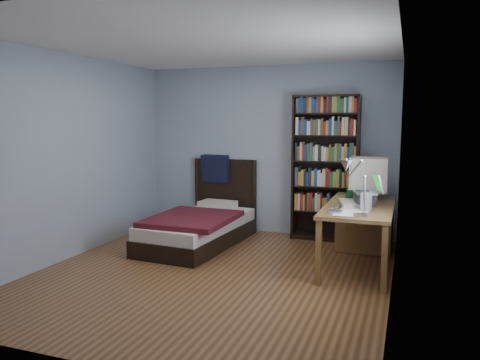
{
  "coord_description": "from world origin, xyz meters",
  "views": [
    {
      "loc": [
        2.01,
        -4.64,
        1.7
      ],
      "look_at": [
        0.09,
        0.67,
        0.97
      ],
      "focal_mm": 35.0,
      "sensor_mm": 36.0,
      "label": 1
    }
  ],
  "objects_px": {
    "desk_lamp": "(349,171)",
    "bookshelf": "(325,168)",
    "speaker": "(366,202)",
    "keyboard": "(349,203)",
    "bed": "(201,225)",
    "desk": "(363,222)",
    "soda_can": "(349,195)",
    "laptop": "(366,196)",
    "crt_monitor": "(368,175)"
  },
  "relations": [
    {
      "from": "desk",
      "to": "desk_lamp",
      "type": "bearing_deg",
      "value": -90.4
    },
    {
      "from": "crt_monitor",
      "to": "speaker",
      "type": "distance_m",
      "value": 0.88
    },
    {
      "from": "bed",
      "to": "crt_monitor",
      "type": "bearing_deg",
      "value": 4.78
    },
    {
      "from": "desk_lamp",
      "to": "soda_can",
      "type": "relative_size",
      "value": 4.6
    },
    {
      "from": "keyboard",
      "to": "bed",
      "type": "distance_m",
      "value": 2.14
    },
    {
      "from": "speaker",
      "to": "bookshelf",
      "type": "xyz_separation_m",
      "value": [
        -0.69,
        1.47,
        0.2
      ]
    },
    {
      "from": "laptop",
      "to": "keyboard",
      "type": "distance_m",
      "value": 0.21
    },
    {
      "from": "laptop",
      "to": "soda_can",
      "type": "bearing_deg",
      "value": 130.38
    },
    {
      "from": "desk_lamp",
      "to": "soda_can",
      "type": "height_order",
      "value": "desk_lamp"
    },
    {
      "from": "desk_lamp",
      "to": "bookshelf",
      "type": "distance_m",
      "value": 2.24
    },
    {
      "from": "desk_lamp",
      "to": "bookshelf",
      "type": "height_order",
      "value": "bookshelf"
    },
    {
      "from": "laptop",
      "to": "desk_lamp",
      "type": "distance_m",
      "value": 1.1
    },
    {
      "from": "desk",
      "to": "soda_can",
      "type": "bearing_deg",
      "value": -119.05
    },
    {
      "from": "bed",
      "to": "bookshelf",
      "type": "bearing_deg",
      "value": 26.89
    },
    {
      "from": "desk_lamp",
      "to": "speaker",
      "type": "distance_m",
      "value": 0.8
    },
    {
      "from": "desk_lamp",
      "to": "speaker",
      "type": "xyz_separation_m",
      "value": [
        0.11,
        0.68,
        -0.4
      ]
    },
    {
      "from": "bookshelf",
      "to": "keyboard",
      "type": "bearing_deg",
      "value": -67.77
    },
    {
      "from": "keyboard",
      "to": "bookshelf",
      "type": "distance_m",
      "value": 1.3
    },
    {
      "from": "speaker",
      "to": "bookshelf",
      "type": "height_order",
      "value": "bookshelf"
    },
    {
      "from": "keyboard",
      "to": "laptop",
      "type": "bearing_deg",
      "value": -0.7
    },
    {
      "from": "desk",
      "to": "laptop",
      "type": "xyz_separation_m",
      "value": [
        0.07,
        -0.53,
        0.41
      ]
    },
    {
      "from": "keyboard",
      "to": "bed",
      "type": "bearing_deg",
      "value": 156.43
    },
    {
      "from": "desk",
      "to": "bed",
      "type": "xyz_separation_m",
      "value": [
        -2.17,
        -0.19,
        -0.16
      ]
    },
    {
      "from": "keyboard",
      "to": "bed",
      "type": "xyz_separation_m",
      "value": [
        -2.05,
        0.38,
        -0.49
      ]
    },
    {
      "from": "desk_lamp",
      "to": "bed",
      "type": "relative_size",
      "value": 0.3
    },
    {
      "from": "soda_can",
      "to": "laptop",
      "type": "bearing_deg",
      "value": -49.62
    },
    {
      "from": "crt_monitor",
      "to": "bed",
      "type": "bearing_deg",
      "value": -175.22
    },
    {
      "from": "laptop",
      "to": "desk",
      "type": "bearing_deg",
      "value": 97.62
    },
    {
      "from": "soda_can",
      "to": "bookshelf",
      "type": "height_order",
      "value": "bookshelf"
    },
    {
      "from": "speaker",
      "to": "bed",
      "type": "distance_m",
      "value": 2.43
    },
    {
      "from": "desk",
      "to": "laptop",
      "type": "bearing_deg",
      "value": -82.38
    },
    {
      "from": "desk",
      "to": "crt_monitor",
      "type": "height_order",
      "value": "crt_monitor"
    },
    {
      "from": "keyboard",
      "to": "soda_can",
      "type": "relative_size",
      "value": 3.76
    },
    {
      "from": "soda_can",
      "to": "desk",
      "type": "bearing_deg",
      "value": 60.95
    },
    {
      "from": "desk",
      "to": "bed",
      "type": "height_order",
      "value": "bed"
    },
    {
      "from": "desk_lamp",
      "to": "bookshelf",
      "type": "relative_size",
      "value": 0.3
    },
    {
      "from": "desk_lamp",
      "to": "keyboard",
      "type": "distance_m",
      "value": 1.1
    },
    {
      "from": "speaker",
      "to": "soda_can",
      "type": "bearing_deg",
      "value": 121.1
    },
    {
      "from": "keyboard",
      "to": "speaker",
      "type": "height_order",
      "value": "speaker"
    },
    {
      "from": "crt_monitor",
      "to": "bookshelf",
      "type": "xyz_separation_m",
      "value": [
        -0.63,
        0.61,
        0.0
      ]
    },
    {
      "from": "crt_monitor",
      "to": "keyboard",
      "type": "bearing_deg",
      "value": -105.04
    },
    {
      "from": "crt_monitor",
      "to": "desk_lamp",
      "type": "xyz_separation_m",
      "value": [
        -0.05,
        -1.54,
        0.2
      ]
    },
    {
      "from": "crt_monitor",
      "to": "bookshelf",
      "type": "distance_m",
      "value": 0.88
    },
    {
      "from": "desk_lamp",
      "to": "keyboard",
      "type": "xyz_separation_m",
      "value": [
        -0.1,
        0.98,
        -0.48
      ]
    },
    {
      "from": "desk",
      "to": "soda_can",
      "type": "xyz_separation_m",
      "value": [
        -0.15,
        -0.27,
        0.38
      ]
    },
    {
      "from": "desk_lamp",
      "to": "bookshelf",
      "type": "bearing_deg",
      "value": 105.14
    },
    {
      "from": "desk_lamp",
      "to": "bed",
      "type": "xyz_separation_m",
      "value": [
        -2.16,
        1.36,
        -0.97
      ]
    },
    {
      "from": "bookshelf",
      "to": "bed",
      "type": "bearing_deg",
      "value": -153.11
    },
    {
      "from": "desk",
      "to": "bed",
      "type": "bearing_deg",
      "value": -174.91
    },
    {
      "from": "desk_lamp",
      "to": "bed",
      "type": "height_order",
      "value": "desk_lamp"
    }
  ]
}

